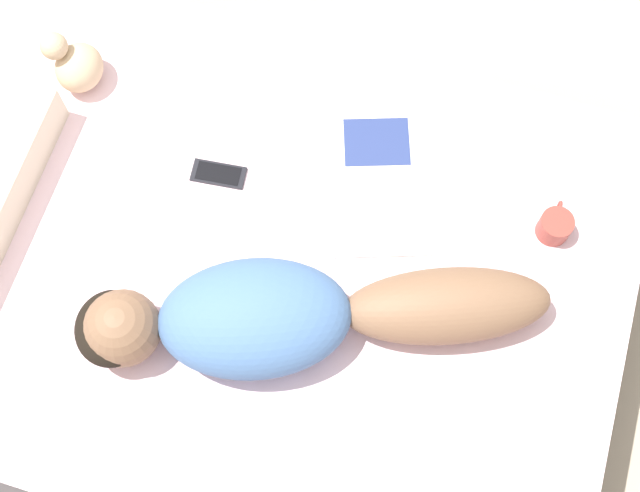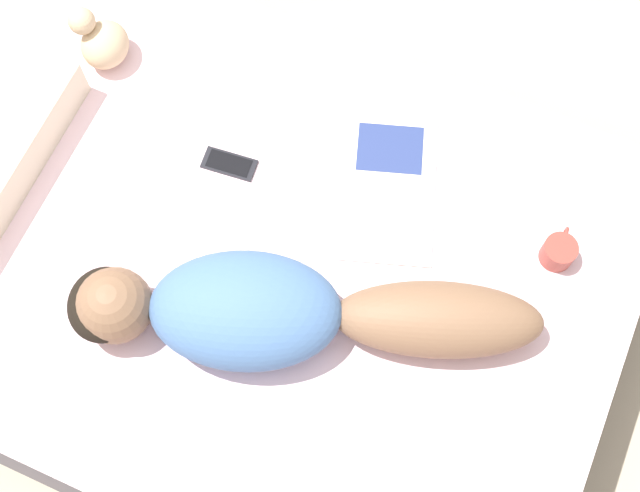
# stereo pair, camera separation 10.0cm
# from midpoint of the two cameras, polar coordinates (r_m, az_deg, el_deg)

# --- Properties ---
(ground_plane) EXTENTS (12.00, 12.00, 0.00)m
(ground_plane) POSITION_cam_midpoint_polar(r_m,az_deg,el_deg) (2.97, -3.30, -3.62)
(ground_plane) COLOR #B7A88E
(bed) EXTENTS (1.57, 2.22, 0.50)m
(bed) POSITION_cam_midpoint_polar(r_m,az_deg,el_deg) (2.74, -3.58, -2.10)
(bed) COLOR #383333
(bed) RESTS_ON ground_plane
(person) EXTENTS (0.64, 1.24, 0.22)m
(person) POSITION_cam_midpoint_polar(r_m,az_deg,el_deg) (2.33, -1.59, -4.34)
(person) COLOR brown
(person) RESTS_ON bed
(open_magazine) EXTENTS (0.54, 0.41, 0.01)m
(open_magazine) POSITION_cam_midpoint_polar(r_m,az_deg,el_deg) (2.57, 5.46, 3.88)
(open_magazine) COLOR silver
(open_magazine) RESTS_ON bed
(coffee_mug) EXTENTS (0.13, 0.09, 0.08)m
(coffee_mug) POSITION_cam_midpoint_polar(r_m,az_deg,el_deg) (2.55, 16.12, -0.40)
(coffee_mug) COLOR #993D33
(coffee_mug) RESTS_ON bed
(cell_phone) EXTENTS (0.09, 0.16, 0.01)m
(cell_phone) POSITION_cam_midpoint_polar(r_m,az_deg,el_deg) (2.60, -4.73, 5.20)
(cell_phone) COLOR black
(cell_phone) RESTS_ON bed
(plush_toy) EXTENTS (0.15, 0.16, 0.20)m
(plush_toy) POSITION_cam_midpoint_polar(r_m,az_deg,el_deg) (2.77, -12.79, 12.62)
(plush_toy) COLOR #D1B289
(plush_toy) RESTS_ON bed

